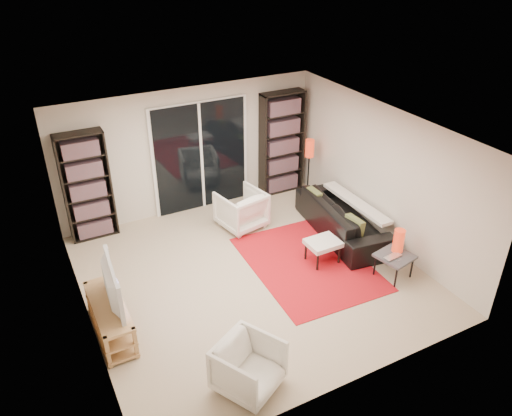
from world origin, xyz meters
The scene contains 20 objects.
floor centered at (0.00, 0.00, 0.00)m, with size 5.00×5.00×0.00m, color beige.
wall_back centered at (0.00, 2.50, 1.20)m, with size 5.00×0.02×2.40m, color beige.
wall_front centered at (0.00, -2.50, 1.20)m, with size 5.00×0.02×2.40m, color beige.
wall_left centered at (-2.50, 0.00, 1.20)m, with size 0.02×5.00×2.40m, color beige.
wall_right centered at (2.50, 0.00, 1.20)m, with size 0.02×5.00×2.40m, color beige.
ceiling centered at (0.00, 0.00, 2.40)m, with size 5.00×5.00×0.02m, color white.
sliding_door centered at (0.20, 2.46, 1.05)m, with size 1.92×0.08×2.16m.
bookshelf_left centered at (-1.95, 2.33, 0.98)m, with size 0.80×0.30×1.95m.
bookshelf_right centered at (1.90, 2.33, 1.05)m, with size 0.90×0.30×2.10m.
tv_stand centered at (-2.28, -0.30, 0.26)m, with size 0.41×1.28×0.50m.
tv centered at (-2.26, -0.30, 0.80)m, with size 1.03×0.14×0.60m, color black.
rug centered at (0.96, -0.18, 0.01)m, with size 1.79×2.43×0.01m, color red.
sofa centered at (2.02, 0.34, 0.32)m, with size 2.20×0.86×0.64m, color black.
armchair_back centered at (0.52, 1.40, 0.35)m, with size 0.76×0.78×0.71m, color white.
armchair_front centered at (-1.04, -1.98, 0.33)m, with size 0.70×0.72×0.65m, color white.
ottoman centered at (1.21, -0.23, 0.34)m, with size 0.53×0.44×0.40m.
side_table centered at (1.97, -1.08, 0.36)m, with size 0.60×0.60×0.40m.
laptop centered at (1.90, -1.15, 0.41)m, with size 0.30×0.19×0.02m, color silver.
table_lamp centered at (2.08, -1.00, 0.59)m, with size 0.17×0.17×0.38m, color red.
floor_lamp centered at (2.18, 1.74, 0.97)m, with size 0.19×0.19×1.28m.
Camera 1 is at (-2.91, -5.74, 4.85)m, focal length 35.00 mm.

